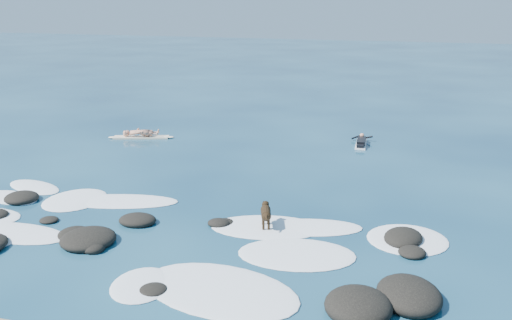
% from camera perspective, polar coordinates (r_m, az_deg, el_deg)
% --- Properties ---
extents(ground, '(160.00, 160.00, 0.00)m').
position_cam_1_polar(ground, '(17.04, -7.64, -6.06)').
color(ground, '#0A2642').
rests_on(ground, ground).
extents(reef_rocks, '(14.34, 7.20, 0.60)m').
position_cam_1_polar(reef_rocks, '(14.31, -7.57, -9.95)').
color(reef_rocks, black).
rests_on(reef_rocks, ground).
extents(breaking_foam, '(16.04, 7.03, 0.12)m').
position_cam_1_polar(breaking_foam, '(16.49, -12.00, -7.00)').
color(breaking_foam, white).
rests_on(breaking_foam, ground).
extents(standing_surfer_rig, '(2.99, 1.40, 1.76)m').
position_cam_1_polar(standing_surfer_rig, '(27.28, -11.49, 3.57)').
color(standing_surfer_rig, '#F8E7C6').
rests_on(standing_surfer_rig, ground).
extents(paddling_surfer_rig, '(0.98, 2.21, 0.38)m').
position_cam_1_polar(paddling_surfer_rig, '(26.03, 10.47, 1.77)').
color(paddling_surfer_rig, white).
rests_on(paddling_surfer_rig, ground).
extents(dog, '(0.54, 1.09, 0.72)m').
position_cam_1_polar(dog, '(16.20, 0.99, -5.27)').
color(dog, black).
rests_on(dog, ground).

